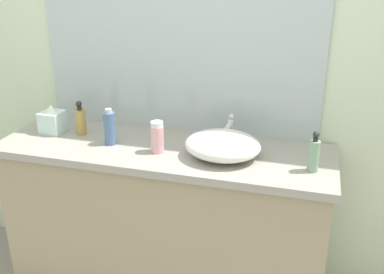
% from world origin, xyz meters
% --- Properties ---
extents(bathroom_wall_rear, '(6.00, 0.06, 2.60)m').
position_xyz_m(bathroom_wall_rear, '(0.00, 0.73, 1.30)').
color(bathroom_wall_rear, silver).
rests_on(bathroom_wall_rear, ground).
extents(vanity_counter, '(1.70, 0.54, 0.90)m').
position_xyz_m(vanity_counter, '(-0.09, 0.42, 0.45)').
color(vanity_counter, '#9D8A6E').
rests_on(vanity_counter, ground).
extents(wall_mirror_panel, '(1.50, 0.01, 1.27)m').
position_xyz_m(wall_mirror_panel, '(-0.09, 0.69, 1.53)').
color(wall_mirror_panel, '#B2BCC6').
rests_on(wall_mirror_panel, vanity_counter).
extents(sink_basin, '(0.36, 0.31, 0.12)m').
position_xyz_m(sink_basin, '(0.22, 0.39, 0.96)').
color(sink_basin, white).
rests_on(sink_basin, vanity_counter).
extents(faucet, '(0.03, 0.13, 0.15)m').
position_xyz_m(faucet, '(0.22, 0.56, 0.98)').
color(faucet, silver).
rests_on(faucet, vanity_counter).
extents(soap_dispenser, '(0.05, 0.05, 0.19)m').
position_xyz_m(soap_dispenser, '(-0.57, 0.47, 0.98)').
color(soap_dispenser, '#AC8546').
rests_on(soap_dispenser, vanity_counter).
extents(lotion_bottle, '(0.05, 0.05, 0.19)m').
position_xyz_m(lotion_bottle, '(0.64, 0.35, 0.98)').
color(lotion_bottle, gray).
rests_on(lotion_bottle, vanity_counter).
extents(perfume_bottle, '(0.06, 0.06, 0.16)m').
position_xyz_m(perfume_bottle, '(-0.10, 0.36, 0.98)').
color(perfume_bottle, '#E3A1AB').
rests_on(perfume_bottle, vanity_counter).
extents(spray_can, '(0.06, 0.06, 0.19)m').
position_xyz_m(spray_can, '(-0.36, 0.39, 0.99)').
color(spray_can, '#4C6797').
rests_on(spray_can, vanity_counter).
extents(tissue_box, '(0.12, 0.12, 0.16)m').
position_xyz_m(tissue_box, '(-0.73, 0.45, 0.97)').
color(tissue_box, silver).
rests_on(tissue_box, vanity_counter).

